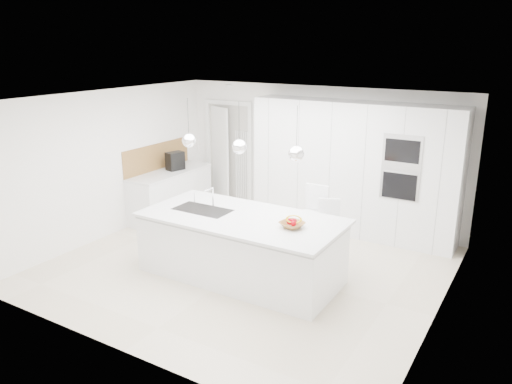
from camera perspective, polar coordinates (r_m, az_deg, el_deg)
The scene contains 28 objects.
floor at distance 7.58m, azimuth -1.18°, elevation -8.56°, with size 5.50×5.50×0.00m, color beige.
wall_back at distance 9.28m, azimuth 7.03°, elevation 4.24°, with size 5.50×5.50×0.00m, color white.
wall_left at distance 8.87m, azimuth -16.48°, elevation 3.09°, with size 5.00×5.00×0.00m, color white.
ceiling at distance 6.89m, azimuth -1.31°, elevation 10.59°, with size 5.50×5.50×0.00m, color white.
tall_cabinets at distance 8.74m, azimuth 10.99°, elevation 2.61°, with size 3.60×0.60×2.30m, color white.
oven_stack at distance 8.15m, azimuth 16.23°, elevation 2.67°, with size 0.62×0.04×1.05m, color #A5A5A8, non-canonical shape.
doorway_frame at distance 10.23m, azimuth -3.11°, elevation 4.22°, with size 1.11×0.08×2.13m, color white, non-canonical shape.
hallway_door at distance 10.33m, azimuth -4.42°, elevation 4.21°, with size 0.82×0.04×2.00m, color white.
radiator at distance 10.09m, azimuth -1.62°, elevation 3.04°, with size 0.32×0.04×1.40m, color white, non-canonical shape.
left_base_cabinets at distance 9.70m, azimuth -9.71°, elevation -0.33°, with size 0.60×1.80×0.86m, color white.
left_worktop at distance 9.58m, azimuth -9.84°, elevation 2.24°, with size 0.62×1.82×0.04m, color silver.
oak_backsplash at distance 9.71m, azimuth -11.22°, elevation 3.99°, with size 0.02×1.80×0.50m, color olive.
island_base at distance 7.12m, azimuth -1.81°, elevation -6.48°, with size 2.80×1.20×0.86m, color white.
island_worktop at distance 7.00m, azimuth -1.62°, elevation -2.96°, with size 2.84×1.40×0.04m, color silver.
island_sink at distance 7.33m, azimuth -6.12°, elevation -2.62°, with size 0.84×0.44×0.18m, color #3F3F42, non-canonical shape.
island_tap at distance 7.38m, azimuth -4.93°, elevation -0.56°, with size 0.02×0.02×0.30m, color white.
pendant_left at distance 7.17m, azimuth -7.67°, elevation 5.84°, with size 0.20×0.20×0.20m, color white.
pendant_mid at distance 6.68m, azimuth -1.92°, elevation 5.18°, with size 0.20×0.20×0.20m, color white.
pendant_right at distance 6.27m, azimuth 4.64°, elevation 4.37°, with size 0.20×0.20×0.20m, color white.
fruit_bowl at distance 6.58m, azimuth 4.14°, elevation -3.77°, with size 0.32×0.32×0.08m, color olive.
espresso_machine at distance 9.63m, azimuth -9.23°, elevation 3.53°, with size 0.21×0.32×0.34m, color black.
bar_stool_left at distance 7.57m, azimuth 6.41°, elevation -3.82°, with size 0.39×0.54×1.18m, color white, non-canonical shape.
bar_stool_right at distance 7.50m, azimuth 7.84°, elevation -4.77°, with size 0.34×0.47×1.02m, color white, non-canonical shape.
apple_a at distance 6.59m, azimuth 3.90°, elevation -3.48°, with size 0.07×0.07×0.07m, color #9E010C.
apple_b at distance 6.54m, azimuth 4.30°, elevation -3.60°, with size 0.08×0.08×0.08m, color #9E010C.
apple_c at distance 6.61m, azimuth 4.32°, elevation -3.35°, with size 0.08×0.08×0.08m, color #9E010C.
apple_extra_3 at distance 6.59m, azimuth 3.86°, elevation -3.40°, with size 0.08×0.08×0.08m, color #9E010C.
banana_bunch at distance 6.54m, azimuth 4.35°, elevation -3.13°, with size 0.22×0.22×0.03m, color yellow.
Camera 1 is at (3.66, -5.79, 3.24)m, focal length 35.00 mm.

